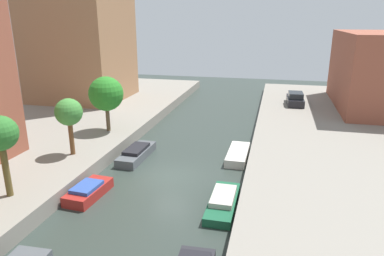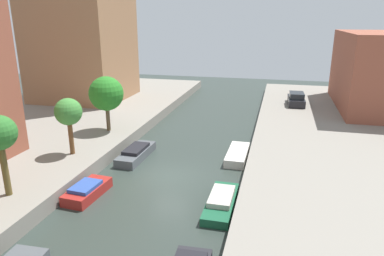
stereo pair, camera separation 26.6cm
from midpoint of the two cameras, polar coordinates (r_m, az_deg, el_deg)
ground_plane at (r=24.34m, az=-3.69°, el=-7.83°), size 84.00×84.00×0.00m
street_tree_2 at (r=21.03m, az=-28.88°, el=-1.03°), size 1.87×1.87×4.54m
street_tree_3 at (r=25.95m, az=-19.55°, el=2.30°), size 1.90×1.90×4.07m
street_tree_4 at (r=30.66m, az=-13.94°, el=5.35°), size 2.90×2.90×4.70m
parked_car at (r=41.34m, az=16.14°, el=4.48°), size 1.87×4.11×1.42m
moored_boat_left_2 at (r=22.50m, az=-16.69°, el=-9.73°), size 1.73×3.42×0.85m
moored_boat_left_3 at (r=27.53m, az=-9.21°, el=-4.06°), size 1.62×4.61×0.90m
moored_boat_right_2 at (r=20.64m, az=4.64°, el=-11.74°), size 1.49×4.55×0.78m
moored_boat_right_3 at (r=27.38m, az=7.14°, el=-4.26°), size 1.49×4.29×0.63m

